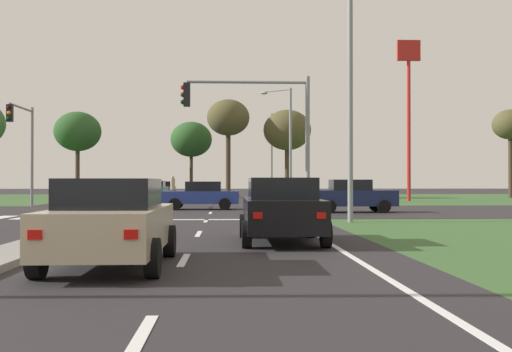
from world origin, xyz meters
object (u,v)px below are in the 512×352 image
object	(u,v)px
treeline_second	(78,132)
treeline_sixth	(510,126)
treeline_fifth	(287,131)
car_navy_second	(352,196)
traffic_signal_far_left	(24,137)
car_blue_third	(201,195)
car_beige_near	(112,222)
car_teal_seventh	(155,189)
traffic_signal_near_right	(261,120)
car_grey_fourth	(165,189)
street_lamp_third	(287,138)
pedestrian_at_median	(173,185)
fastfood_pole_sign	(409,85)
street_lamp_fourth	(274,149)
treeline_fourth	(228,119)
street_lamp_second	(348,65)
car_black_fifth	(281,210)
treeline_third	(191,140)

from	to	relation	value
treeline_second	treeline_sixth	size ratio (longest dim) A/B	1.01
treeline_fifth	treeline_second	bearing A→B (deg)	167.86
car_navy_second	treeline_fifth	size ratio (longest dim) A/B	0.51
treeline_fifth	traffic_signal_far_left	bearing A→B (deg)	-131.06
car_blue_third	traffic_signal_far_left	world-z (taller)	traffic_signal_far_left
treeline_fifth	treeline_sixth	world-z (taller)	treeline_sixth
treeline_sixth	car_beige_near	bearing A→B (deg)	-121.96
car_teal_seventh	traffic_signal_near_right	size ratio (longest dim) A/B	0.78
car_grey_fourth	traffic_signal_far_left	bearing A→B (deg)	78.91
car_beige_near	traffic_signal_far_left	size ratio (longest dim) A/B	0.73
car_grey_fourth	street_lamp_third	size ratio (longest dim) A/B	0.51
pedestrian_at_median	fastfood_pole_sign	size ratio (longest dim) A/B	0.15
traffic_signal_near_right	street_lamp_fourth	size ratio (longest dim) A/B	0.67
treeline_second	treeline_fourth	distance (m)	15.47
car_grey_fourth	fastfood_pole_sign	world-z (taller)	fastfood_pole_sign
street_lamp_second	fastfood_pole_sign	world-z (taller)	fastfood_pole_sign
street_lamp_fourth	treeline_fifth	bearing A→B (deg)	-85.33
street_lamp_third	treeline_fourth	xyz separation A→B (m)	(-4.35, 11.21, 2.51)
car_black_fifth	treeline_second	size ratio (longest dim) A/B	0.50
fastfood_pole_sign	car_beige_near	bearing A→B (deg)	-113.84
traffic_signal_far_left	traffic_signal_near_right	bearing A→B (deg)	-41.47
car_teal_seventh	traffic_signal_near_right	bearing A→B (deg)	104.49
fastfood_pole_sign	car_grey_fourth	bearing A→B (deg)	140.76
car_teal_seventh	treeline_fourth	xyz separation A→B (m)	(6.52, 0.91, 6.45)
treeline_sixth	treeline_fifth	bearing A→B (deg)	179.94
street_lamp_third	treeline_third	bearing A→B (deg)	116.76
car_blue_third	fastfood_pole_sign	distance (m)	22.50
car_blue_third	treeline_fourth	bearing A→B (deg)	-3.73
car_teal_seventh	traffic_signal_far_left	bearing A→B (deg)	73.74
car_beige_near	car_black_fifth	distance (m)	5.47
car_navy_second	street_lamp_fourth	distance (m)	34.63
treeline_second	treeline_sixth	xyz separation A→B (m)	(41.12, -4.35, 0.38)
treeline_second	treeline_fifth	xyz separation A→B (m)	(20.14, -4.33, -0.16)
car_navy_second	treeline_second	xyz separation A→B (m)	(-20.86, 30.74, 5.56)
pedestrian_at_median	treeline_sixth	xyz separation A→B (m)	(30.49, 11.16, 5.50)
fastfood_pole_sign	treeline_second	size ratio (longest dim) A/B	1.51
street_lamp_third	fastfood_pole_sign	xyz separation A→B (m)	(9.77, 2.58, 4.35)
treeline_fourth	street_lamp_third	bearing A→B (deg)	-68.80
car_grey_fourth	street_lamp_fourth	size ratio (longest dim) A/B	0.50
car_black_fifth	fastfood_pole_sign	distance (m)	35.83
street_lamp_third	fastfood_pole_sign	size ratio (longest dim) A/B	0.67
car_beige_near	car_grey_fourth	size ratio (longest dim) A/B	1.03
car_blue_third	street_lamp_third	xyz separation A→B (m)	(5.82, 11.35, 3.97)
street_lamp_fourth	pedestrian_at_median	distance (m)	21.40
car_black_fifth	treeline_fourth	size ratio (longest dim) A/B	0.47
car_blue_third	car_teal_seventh	size ratio (longest dim) A/B	0.92
car_navy_second	car_grey_fourth	distance (m)	36.51
car_navy_second	car_blue_third	size ratio (longest dim) A/B	1.00
car_navy_second	treeline_fourth	xyz separation A→B (m)	(-6.15, 26.02, 6.44)
car_grey_fourth	pedestrian_at_median	distance (m)	19.18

